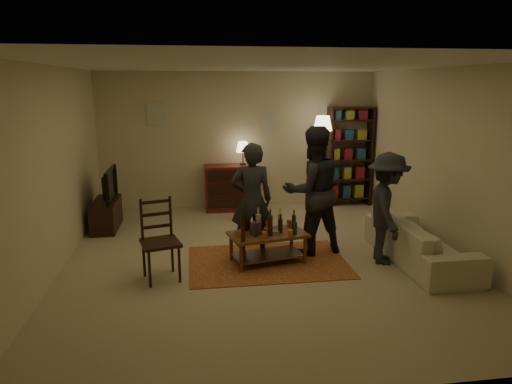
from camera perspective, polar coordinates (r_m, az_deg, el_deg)
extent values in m
plane|color=#C6B793|center=(6.65, 0.68, -8.36)|extent=(6.00, 6.00, 0.00)
plane|color=beige|center=(9.22, -2.17, 6.44)|extent=(5.50, 0.00, 5.50)
plane|color=beige|center=(6.46, -24.20, 2.28)|extent=(0.00, 6.00, 6.00)
plane|color=beige|center=(7.22, 22.86, 3.47)|extent=(0.00, 6.00, 6.00)
plane|color=beige|center=(3.43, 8.49, -5.67)|extent=(5.50, 0.00, 5.50)
plane|color=white|center=(6.18, 0.75, 15.59)|extent=(6.00, 6.00, 0.00)
cube|color=beige|center=(9.12, -12.38, 9.54)|extent=(0.35, 0.03, 0.45)
cube|color=beige|center=(9.24, 1.56, 8.64)|extent=(0.30, 0.03, 0.40)
cube|color=maroon|center=(6.53, 1.47, -8.71)|extent=(2.20, 1.50, 0.01)
cube|color=brown|center=(6.39, 1.49, -5.33)|extent=(1.15, 0.78, 0.04)
cube|color=brown|center=(6.49, 1.47, -7.82)|extent=(1.03, 0.66, 0.02)
cylinder|color=brown|center=(6.11, -1.86, -8.38)|extent=(0.05, 0.05, 0.39)
cylinder|color=brown|center=(6.45, 6.14, -7.28)|extent=(0.05, 0.05, 0.39)
cylinder|color=brown|center=(6.52, -3.12, -6.97)|extent=(0.05, 0.05, 0.39)
cylinder|color=brown|center=(6.83, 4.45, -6.03)|extent=(0.05, 0.05, 0.39)
cylinder|color=#B46429|center=(6.20, -1.86, -5.24)|extent=(0.07, 0.07, 0.10)
cylinder|color=#B46429|center=(6.16, 1.07, -5.40)|extent=(0.07, 0.07, 0.09)
cylinder|color=#B46429|center=(6.58, 1.22, -4.09)|extent=(0.07, 0.07, 0.11)
cylinder|color=#B46429|center=(6.26, 4.33, -5.14)|extent=(0.07, 0.07, 0.09)
cylinder|color=#B46429|center=(6.68, 4.16, -3.90)|extent=(0.07, 0.07, 0.10)
cylinder|color=#B46429|center=(6.35, 1.26, -4.89)|extent=(0.06, 0.06, 0.08)
cube|color=#85338D|center=(6.31, -0.10, -4.51)|extent=(0.17, 0.15, 0.18)
cylinder|color=gray|center=(6.40, 2.56, -4.99)|extent=(0.12, 0.12, 0.03)
cube|color=black|center=(5.94, -11.86, -6.25)|extent=(0.57, 0.57, 0.04)
cylinder|color=black|center=(5.83, -13.16, -9.38)|extent=(0.04, 0.04, 0.48)
cylinder|color=black|center=(5.90, -9.56, -8.92)|extent=(0.04, 0.04, 0.48)
cylinder|color=black|center=(6.17, -13.83, -8.11)|extent=(0.04, 0.04, 0.48)
cylinder|color=black|center=(6.24, -10.43, -7.70)|extent=(0.04, 0.04, 0.48)
cube|color=black|center=(6.03, -12.37, -3.03)|extent=(0.37, 0.13, 0.55)
cube|color=black|center=(8.34, -18.20, -2.69)|extent=(0.40, 1.00, 0.50)
imported|color=black|center=(8.21, -18.33, 0.86)|extent=(0.13, 0.97, 0.56)
cube|color=maroon|center=(9.08, -3.19, 0.55)|extent=(1.00, 0.48, 0.90)
cube|color=black|center=(8.89, -3.03, -1.25)|extent=(0.92, 0.02, 0.22)
cube|color=black|center=(8.83, -3.05, 0.39)|extent=(0.92, 0.02, 0.22)
cube|color=black|center=(8.77, -3.07, 2.04)|extent=(0.92, 0.02, 0.22)
cylinder|color=black|center=(9.01, -1.64, 3.52)|extent=(0.12, 0.12, 0.04)
cylinder|color=black|center=(8.99, -1.65, 4.34)|extent=(0.02, 0.02, 0.22)
cone|color=#FFE5B2|center=(8.96, -1.66, 5.66)|extent=(0.26, 0.26, 0.20)
cube|color=black|center=(9.42, 9.10, 4.28)|extent=(0.04, 0.34, 2.00)
cube|color=black|center=(9.71, 13.97, 4.32)|extent=(0.04, 0.34, 2.00)
cube|color=black|center=(9.72, 11.34, -0.65)|extent=(0.90, 0.34, 0.03)
cube|color=black|center=(9.63, 11.45, 1.66)|extent=(0.90, 0.34, 0.03)
cube|color=black|center=(9.56, 11.56, 4.01)|extent=(0.90, 0.34, 0.03)
cube|color=black|center=(9.51, 11.67, 6.39)|extent=(0.90, 0.34, 0.03)
cube|color=black|center=(9.47, 11.79, 8.79)|extent=(0.90, 0.34, 0.03)
cube|color=black|center=(9.45, 11.86, 10.30)|extent=(0.90, 0.34, 0.03)
cube|color=maroon|center=(9.59, 9.69, 0.12)|extent=(0.12, 0.22, 0.26)
cube|color=navy|center=(9.67, 11.10, 0.17)|extent=(0.15, 0.22, 0.26)
cube|color=#A0A336|center=(9.76, 12.60, 0.22)|extent=(0.18, 0.22, 0.26)
cube|color=navy|center=(9.51, 9.78, 2.41)|extent=(0.12, 0.22, 0.24)
cube|color=#A0A336|center=(9.59, 11.21, 2.44)|extent=(0.15, 0.22, 0.24)
cube|color=maroon|center=(9.68, 12.72, 2.47)|extent=(0.18, 0.22, 0.24)
cube|color=#A0A336|center=(9.44, 9.88, 4.74)|extent=(0.12, 0.22, 0.22)
cube|color=maroon|center=(9.52, 11.31, 4.75)|extent=(0.15, 0.22, 0.22)
cube|color=navy|center=(9.62, 12.83, 4.75)|extent=(0.18, 0.22, 0.22)
cube|color=maroon|center=(9.40, 9.97, 7.09)|extent=(0.12, 0.22, 0.20)
cube|color=navy|center=(9.48, 11.42, 7.08)|extent=(0.15, 0.22, 0.20)
cube|color=#A0A336|center=(9.57, 12.96, 7.06)|extent=(0.18, 0.22, 0.20)
cube|color=navy|center=(9.36, 10.07, 9.46)|extent=(0.12, 0.22, 0.18)
cube|color=#A0A336|center=(9.44, 11.53, 9.43)|extent=(0.15, 0.22, 0.18)
cube|color=maroon|center=(9.54, 13.08, 9.39)|extent=(0.18, 0.22, 0.18)
cylinder|color=black|center=(9.17, 7.99, -2.24)|extent=(0.28, 0.28, 0.03)
cylinder|color=black|center=(8.98, 8.16, 2.82)|extent=(0.03, 0.03, 1.68)
cone|color=#FFE5B2|center=(8.86, 8.35, 8.51)|extent=(0.36, 0.36, 0.28)
imported|color=beige|center=(6.86, 19.80, -5.77)|extent=(0.81, 2.08, 0.61)
imported|color=#27282F|center=(6.53, -0.58, -1.04)|extent=(0.61, 0.40, 1.67)
imported|color=#24242B|center=(6.69, 7.06, 0.14)|extent=(1.04, 0.88, 1.88)
imported|color=#27262E|center=(6.56, 16.03, -2.00)|extent=(0.80, 1.12, 1.56)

